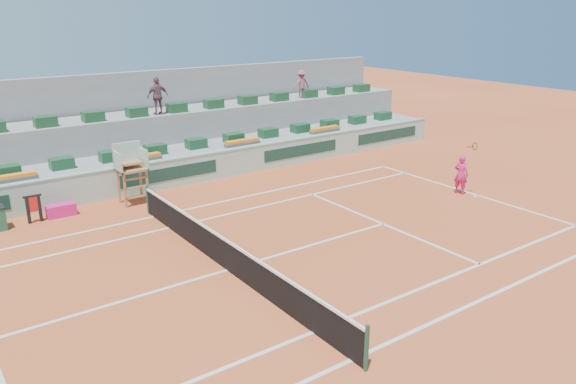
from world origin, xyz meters
The scene contains 16 objects.
ground centered at (0.00, 0.00, 0.00)m, with size 90.00×90.00×0.00m, color #AD4721.
seating_tier_lower centered at (0.00, 10.70, 0.60)m, with size 36.00×4.00×1.20m, color gray.
seating_tier_upper centered at (0.00, 12.30, 1.30)m, with size 36.00×2.40×2.60m, color gray.
stadium_back_wall centered at (0.00, 13.90, 2.20)m, with size 36.00×0.40×4.40m, color gray.
player_bag centered at (-2.75, 7.56, 0.23)m, with size 1.03×0.46×0.46m, color #DB1C78.
spectator_mid centered at (3.02, 11.54, 3.47)m, with size 1.02×0.43×1.75m, color brown.
spectator_right centered at (11.61, 11.85, 3.36)m, with size 0.98×0.57×1.52m, color #984C57.
court_lines centered at (0.00, 0.00, 0.01)m, with size 23.89×11.09×0.01m.
tennis_net centered at (0.00, 0.00, 0.53)m, with size 0.10×11.97×1.10m.
advertising_hoarding centered at (0.02, 8.50, 0.63)m, with size 36.00×0.34×1.26m.
umpire_chair centered at (0.00, 7.50, 1.54)m, with size 1.10×0.90×2.40m.
seat_row_lower centered at (0.00, 9.80, 1.42)m, with size 32.90×0.60×0.44m.
seat_row_upper centered at (0.00, 11.70, 2.82)m, with size 32.90×0.60×0.44m.
flower_planters centered at (-1.50, 9.00, 1.33)m, with size 26.80×0.36×0.28m.
towel_rack centered at (-3.69, 7.43, 0.60)m, with size 0.63×0.10×1.03m.
tennis_player centered at (11.49, 0.66, 0.83)m, with size 0.53×0.90×2.28m.
Camera 1 is at (-7.28, -13.26, 7.37)m, focal length 35.00 mm.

